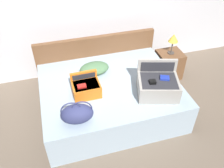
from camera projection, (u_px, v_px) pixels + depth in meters
ground_plane at (117, 127)px, 3.64m from camera, size 12.00×12.00×0.00m
back_wall at (89, 4)px, 4.03m from camera, size 8.00×0.10×2.60m
bed at (110, 97)px, 3.76m from camera, size 2.05×1.64×0.53m
headboard at (97, 59)px, 4.29m from camera, size 2.09×0.08×0.88m
hard_case_large at (158, 85)px, 3.35m from camera, size 0.66×0.61×0.43m
hard_case_medium at (86, 88)px, 3.37m from camera, size 0.39×0.33×0.28m
duffel_bag at (77, 114)px, 2.95m from camera, size 0.43×0.30×0.33m
pillow_near_headboard at (94, 68)px, 3.76m from camera, size 0.48×0.33×0.17m
nightstand at (169, 65)px, 4.47m from camera, size 0.44×0.40×0.51m
table_lamp at (173, 39)px, 4.13m from camera, size 0.17×0.17×0.38m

